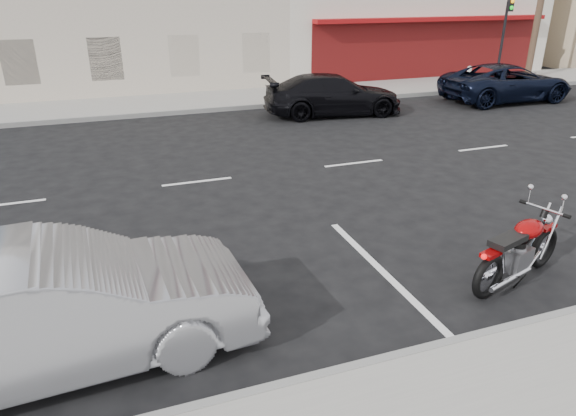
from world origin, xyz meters
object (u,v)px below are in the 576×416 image
at_px(traffic_light, 506,26).
at_px(fire_hydrant, 469,73).
at_px(car_far, 333,95).
at_px(sedan_silver, 53,308).
at_px(motorcycle, 546,238).
at_px(suv_far, 507,83).

distance_m(traffic_light, fire_hydrant, 2.53).
bearing_deg(traffic_light, fire_hydrant, 173.64).
distance_m(fire_hydrant, car_far, 8.90).
distance_m(sedan_silver, car_far, 13.68).
xyz_separation_m(traffic_light, motorcycle, (-11.03, -14.06, -2.06)).
relative_size(traffic_light, car_far, 0.79).
relative_size(sedan_silver, suv_far, 0.90).
xyz_separation_m(motorcycle, car_far, (1.28, 10.91, 0.20)).
bearing_deg(fire_hydrant, motorcycle, -123.84).
xyz_separation_m(fire_hydrant, car_far, (-8.26, -3.31, 0.17)).
height_order(motorcycle, suv_far, suv_far).
bearing_deg(car_far, suv_far, -84.11).
bearing_deg(suv_far, traffic_light, -36.12).
bearing_deg(fire_hydrant, sedan_silver, -139.63).
bearing_deg(sedan_silver, motorcycle, -94.24).
relative_size(traffic_light, suv_far, 0.74).
relative_size(fire_hydrant, sedan_silver, 0.15).
relative_size(fire_hydrant, motorcycle, 0.34).
bearing_deg(car_far, sedan_silver, 149.30).
relative_size(traffic_light, sedan_silver, 0.82).
bearing_deg(traffic_light, sedan_silver, -142.38).
bearing_deg(suv_far, sedan_silver, 124.64).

